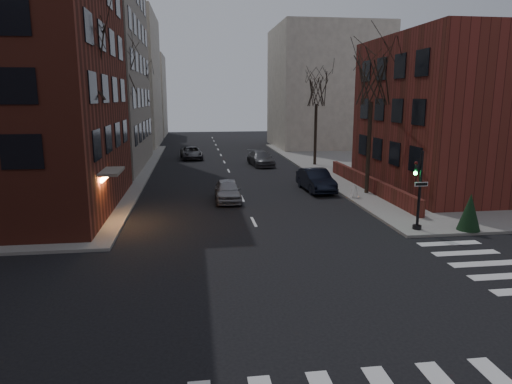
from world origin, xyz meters
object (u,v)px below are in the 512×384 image
tree_left_c (140,85)px  car_lane_silver (228,191)px  car_lane_gray (261,158)px  sandwich_board (355,191)px  evergreen_shrub (470,212)px  tree_right_b (317,88)px  car_lane_far (192,153)px  streetlamp_far (149,120)px  parked_sedan (316,180)px  tree_left_b (119,69)px  tree_right_a (372,78)px  tree_left_a (84,64)px  traffic_signal (418,195)px  streetlamp_near (123,133)px

tree_left_c → car_lane_silver: 25.03m
car_lane_gray → car_lane_silver: bearing=-112.4°
sandwich_board → evergreen_shrub: 8.78m
tree_right_b → car_lane_far: bearing=150.2°
evergreen_shrub → streetlamp_far: bearing=119.2°
parked_sedan → car_lane_gray: size_ratio=0.98×
tree_left_b → tree_right_a: (17.60, -8.00, -0.88)m
evergreen_shrub → tree_left_a: bearing=164.1°
tree_left_c → tree_left_a: bearing=-90.0°
parked_sedan → car_lane_far: size_ratio=1.00×
tree_left_b → car_lane_far: bearing=67.6°
car_lane_silver → car_lane_gray: 16.19m
tree_left_b → traffic_signal: bearing=-45.5°
car_lane_far → evergreen_shrub: bearing=-70.8°
tree_right_b → streetlamp_near: tree_right_b is taller
sandwich_board → car_lane_gray: bearing=110.3°
tree_left_a → car_lane_far: size_ratio=2.10×
car_lane_far → car_lane_gray: bearing=-46.8°
tree_left_a → streetlamp_near: tree_left_a is taller
tree_right_a → parked_sedan: bearing=150.1°
parked_sedan → car_lane_far: 21.19m
tree_right_a → streetlamp_far: tree_right_a is taller
tree_left_a → parked_sedan: bearing=22.0°
tree_left_b → tree_right_b: (17.60, 6.00, -1.33)m
tree_left_a → tree_left_b: tree_left_b is taller
evergreen_shrub → traffic_signal: bearing=169.1°
sandwich_board → tree_left_a: bearing=-164.0°
parked_sedan → evergreen_shrub: evergreen_shrub is taller
tree_right_a → evergreen_shrub: 11.89m
tree_right_a → parked_sedan: tree_right_a is taller
tree_right_b → car_lane_gray: size_ratio=1.85×
car_lane_far → sandwich_board: car_lane_far is taller
sandwich_board → tree_right_b: bearing=91.5°
tree_left_b → tree_left_c: size_ratio=1.11×
tree_left_c → sandwich_board: (16.27, -23.28, -7.47)m
tree_right_a → parked_sedan: size_ratio=1.99×
car_lane_gray → car_lane_far: size_ratio=1.02×
traffic_signal → evergreen_shrub: size_ratio=2.13×
traffic_signal → parked_sedan: size_ratio=0.82×
tree_right_b → streetlamp_far: 20.01m
tree_left_a → streetlamp_far: tree_left_a is taller
traffic_signal → sandwich_board: (-0.47, 7.73, -1.35)m
car_lane_silver → sandwich_board: 8.52m
tree_left_a → tree_right_b: bearing=45.6°
tree_right_a → streetlamp_near: (-17.00, 4.00, -3.79)m
parked_sedan → sandwich_board: (1.85, -3.11, -0.25)m
tree_right_b → streetlamp_near: 20.01m
streetlamp_far → tree_right_a: bearing=-54.7°
streetlamp_near → sandwich_board: 16.94m
parked_sedan → sandwich_board: parked_sedan is taller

